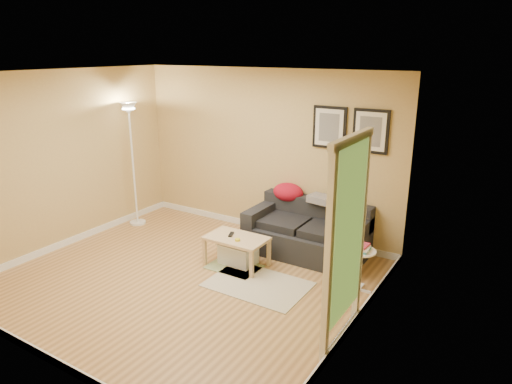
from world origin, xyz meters
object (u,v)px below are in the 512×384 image
storage_bin (238,254)px  book_stack (362,247)px  coffee_table (237,251)px  sofa (306,229)px  side_table (360,270)px  floor_lamp (133,168)px

storage_bin → book_stack: 1.75m
coffee_table → book_stack: book_stack is taller
sofa → storage_bin: 1.05m
sofa → side_table: size_ratio=3.14×
sofa → floor_lamp: bearing=-171.9°
sofa → floor_lamp: floor_lamp is taller
storage_bin → book_stack: bearing=5.9°
side_table → book_stack: 0.31m
sofa → book_stack: size_ratio=7.39×
side_table → floor_lamp: bearing=177.1°
sofa → side_table: bearing=-31.3°
side_table → floor_lamp: 4.09m
coffee_table → storage_bin: 0.07m
coffee_table → floor_lamp: (-2.34, 0.42, 0.77)m
sofa → coffee_table: (-0.64, -0.85, -0.17)m
floor_lamp → storage_bin: bearing=-9.1°
side_table → book_stack: bearing=87.7°
sofa → floor_lamp: 3.07m
coffee_table → side_table: (1.68, 0.22, 0.06)m
sofa → side_table: (1.04, -0.63, -0.10)m
coffee_table → storage_bin: bearing=97.4°
sofa → storage_bin: sofa is taller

